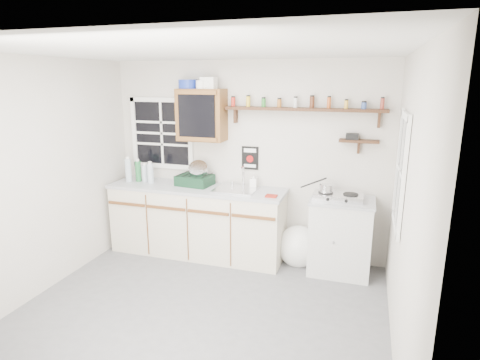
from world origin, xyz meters
name	(u,v)px	position (x,y,z in m)	size (l,w,h in m)	color
room	(197,192)	(0.00, 0.00, 1.25)	(3.64, 3.24, 2.54)	#555558
main_cabinet	(197,220)	(-0.58, 1.30, 0.46)	(2.31, 0.63, 0.92)	beige
right_cabinet	(340,236)	(1.25, 1.32, 0.46)	(0.73, 0.57, 0.91)	beige
sink	(236,189)	(-0.05, 1.30, 0.93)	(0.52, 0.44, 0.29)	silver
upper_cabinet	(202,115)	(-0.55, 1.44, 1.82)	(0.60, 0.32, 0.65)	brown
upper_cabinet_clutter	(196,84)	(-0.61, 1.44, 2.21)	(0.49, 0.24, 0.14)	#172D97
spice_shelf	(303,109)	(0.72, 1.51, 1.93)	(1.91, 0.18, 0.35)	black
secondary_shelf	(357,140)	(1.36, 1.52, 1.58)	(0.45, 0.16, 0.24)	black
warning_sign	(250,158)	(0.05, 1.59, 1.28)	(0.22, 0.02, 0.30)	black
window_back	(162,133)	(-1.20, 1.59, 1.55)	(0.93, 0.03, 0.98)	black
window_right	(401,171)	(1.79, 0.55, 1.45)	(0.03, 0.78, 1.08)	black
water_bottles	(140,171)	(-1.41, 1.31, 1.06)	(0.40, 0.15, 0.34)	#ABBDC9
dish_rack	(196,177)	(-0.62, 1.38, 1.03)	(0.47, 0.38, 0.33)	black
soap_bottle	(254,181)	(0.13, 1.48, 1.01)	(0.08, 0.08, 0.18)	silver
rag	(271,196)	(0.44, 1.15, 0.93)	(0.13, 0.11, 0.02)	maroon
hotplate	(338,196)	(1.19, 1.30, 0.95)	(0.56, 0.30, 0.08)	silver
saucepan	(325,188)	(1.05, 1.31, 1.03)	(0.39, 0.17, 0.17)	silver
trash_bag	(298,246)	(0.74, 1.40, 0.23)	(0.47, 0.42, 0.53)	white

